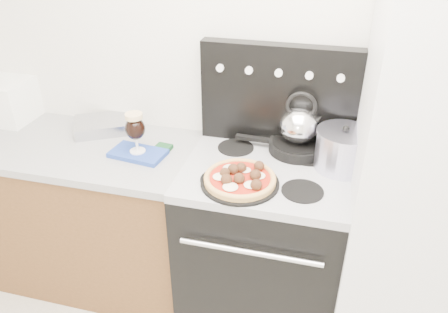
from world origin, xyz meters
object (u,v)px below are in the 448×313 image
(base_cabinet, at_px, (74,213))
(pizza, at_px, (240,177))
(fridge, at_px, (431,187))
(stock_pot, at_px, (343,151))
(stove_body, at_px, (262,247))
(skillet, at_px, (297,146))
(toaster_oven, at_px, (0,99))
(pizza_pan, at_px, (240,183))
(beer_glass, at_px, (136,133))
(oven_mitt, at_px, (138,153))
(tea_kettle, at_px, (300,122))

(base_cabinet, xyz_separation_m, pizza, (1.01, -0.18, 0.52))
(fridge, xyz_separation_m, stock_pot, (-0.37, 0.12, 0.06))
(stove_body, distance_m, skillet, 0.55)
(toaster_oven, xyz_separation_m, skillet, (1.69, -0.01, -0.07))
(pizza_pan, bearing_deg, stove_body, 60.02)
(stock_pot, bearing_deg, beer_glass, -174.07)
(toaster_oven, bearing_deg, stock_pot, -3.51)
(base_cabinet, height_order, stove_body, stove_body)
(fridge, distance_m, oven_mitt, 1.34)
(pizza_pan, distance_m, stock_pot, 0.50)
(base_cabinet, relative_size, pizza_pan, 4.22)
(pizza_pan, relative_size, stock_pot, 1.41)
(pizza, bearing_deg, toaster_oven, 166.22)
(base_cabinet, xyz_separation_m, toaster_oven, (-0.46, 0.18, 0.59))
(pizza_pan, height_order, stock_pot, stock_pot)
(stove_body, bearing_deg, beer_glass, -179.23)
(beer_glass, relative_size, skillet, 0.74)
(beer_glass, bearing_deg, stove_body, 0.77)
(tea_kettle, bearing_deg, fridge, -17.99)
(stock_pot, bearing_deg, pizza_pan, -149.35)
(base_cabinet, bearing_deg, pizza, -10.18)
(stove_body, bearing_deg, skillet, 58.71)
(toaster_oven, height_order, oven_mitt, toaster_oven)
(fridge, bearing_deg, skillet, 159.12)
(oven_mitt, relative_size, pizza, 0.86)
(fridge, bearing_deg, pizza_pan, -170.51)
(fridge, height_order, oven_mitt, fridge)
(oven_mitt, bearing_deg, fridge, -0.70)
(oven_mitt, bearing_deg, stove_body, 0.77)
(pizza_pan, bearing_deg, beer_glass, 164.81)
(base_cabinet, distance_m, stock_pot, 1.55)
(fridge, xyz_separation_m, beer_glass, (-1.34, 0.02, 0.08))
(fridge, xyz_separation_m, oven_mitt, (-1.34, 0.02, -0.04))
(fridge, bearing_deg, pizza, -170.51)
(fridge, distance_m, toaster_oven, 2.28)
(toaster_oven, distance_m, pizza, 1.52)
(pizza_pan, xyz_separation_m, skillet, (0.21, 0.35, 0.02))
(stove_body, distance_m, pizza, 0.54)
(base_cabinet, bearing_deg, oven_mitt, -4.11)
(fridge, distance_m, tea_kettle, 0.63)
(tea_kettle, bearing_deg, stock_pot, -23.62)
(base_cabinet, relative_size, tea_kettle, 6.66)
(pizza, height_order, tea_kettle, tea_kettle)
(pizza, bearing_deg, oven_mitt, 164.81)
(beer_glass, relative_size, stock_pot, 0.86)
(oven_mitt, distance_m, pizza_pan, 0.57)
(base_cabinet, xyz_separation_m, oven_mitt, (0.47, -0.03, 0.48))
(toaster_oven, height_order, pizza, toaster_oven)
(pizza_pan, distance_m, skillet, 0.41)
(stove_body, bearing_deg, pizza_pan, -119.98)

